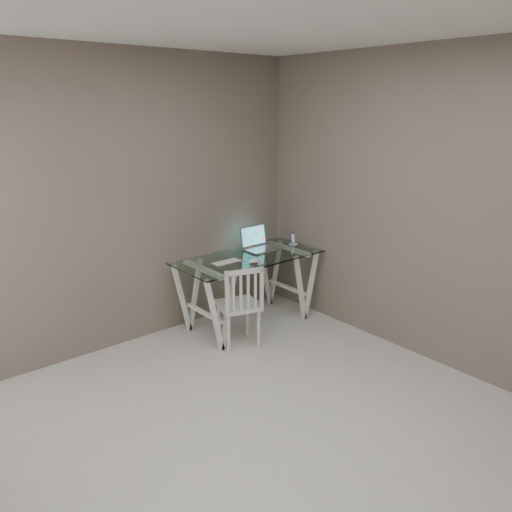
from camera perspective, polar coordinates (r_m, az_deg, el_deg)
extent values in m
plane|color=beige|center=(3.47, 2.75, -22.85)|extent=(4.50, 4.50, 0.00)
cube|color=white|center=(2.70, 3.65, 27.19)|extent=(4.00, 4.50, 0.02)
cube|color=#6A5D53|center=(4.65, -16.17, 5.56)|extent=(4.00, 0.02, 2.70)
cube|color=#6A5D53|center=(4.37, 22.77, 4.20)|extent=(0.02, 4.50, 2.70)
cube|color=silver|center=(5.03, -0.88, -0.11)|extent=(1.50, 0.70, 0.01)
cube|color=white|center=(4.85, -5.94, -5.61)|extent=(0.24, 0.62, 0.72)
cube|color=white|center=(5.49, 3.60, -2.79)|extent=(0.24, 0.62, 0.72)
cube|color=silver|center=(4.74, -2.04, -5.64)|extent=(0.47, 0.47, 0.04)
cylinder|color=silver|center=(4.65, -3.14, -8.91)|extent=(0.03, 0.03, 0.38)
cylinder|color=silver|center=(4.74, 0.32, -8.34)|extent=(0.03, 0.03, 0.38)
cylinder|color=silver|center=(4.91, -4.27, -7.48)|extent=(0.03, 0.03, 0.38)
cylinder|color=silver|center=(5.00, -0.98, -6.97)|extent=(0.03, 0.03, 0.38)
cube|color=silver|center=(4.51, -1.33, -4.00)|extent=(0.36, 0.14, 0.41)
cube|color=#B8B7BC|center=(5.25, 0.64, 0.78)|extent=(0.34, 0.24, 0.02)
cube|color=#19D899|center=(5.32, -0.32, 2.33)|extent=(0.34, 0.05, 0.22)
cube|color=silver|center=(4.83, -3.41, -0.72)|extent=(0.30, 0.13, 0.01)
ellipsoid|color=white|center=(4.82, -0.28, -0.57)|extent=(0.11, 0.06, 0.03)
cube|color=white|center=(5.46, 4.27, 1.38)|extent=(0.07, 0.07, 0.02)
cube|color=black|center=(5.45, 4.21, 2.04)|extent=(0.06, 0.03, 0.11)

